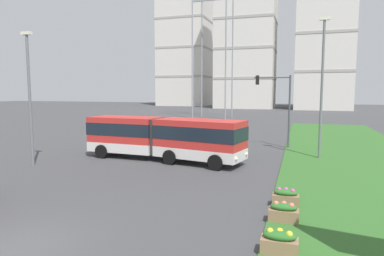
{
  "coord_description": "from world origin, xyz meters",
  "views": [
    {
      "loc": [
        8.35,
        -8.03,
        4.91
      ],
      "look_at": [
        0.78,
        15.66,
        2.2
      ],
      "focal_mm": 31.6,
      "sensor_mm": 36.0,
      "label": 1
    }
  ],
  "objects_px": {
    "streetlight_left": "(30,93)",
    "apartment_tower_centre": "(324,38)",
    "traffic_light_far_right": "(278,99)",
    "apartment_tower_west": "(186,51)",
    "flower_planter_1": "(284,212)",
    "flower_planter_2": "(286,197)",
    "flower_planter_0": "(279,242)",
    "apartment_tower_westcentre": "(247,37)",
    "articulated_bus": "(163,137)",
    "streetlight_median": "(322,83)"
  },
  "relations": [
    {
      "from": "flower_planter_0",
      "to": "apartment_tower_centre",
      "type": "relative_size",
      "value": 0.03
    },
    {
      "from": "streetlight_left",
      "to": "flower_planter_2",
      "type": "bearing_deg",
      "value": -11.34
    },
    {
      "from": "articulated_bus",
      "to": "apartment_tower_westcentre",
      "type": "xyz_separation_m",
      "value": [
        -6.31,
        78.81,
        18.91
      ]
    },
    {
      "from": "articulated_bus",
      "to": "traffic_light_far_right",
      "type": "bearing_deg",
      "value": 46.99
    },
    {
      "from": "streetlight_left",
      "to": "apartment_tower_centre",
      "type": "relative_size",
      "value": 0.23
    },
    {
      "from": "streetlight_median",
      "to": "apartment_tower_centre",
      "type": "relative_size",
      "value": 0.26
    },
    {
      "from": "apartment_tower_west",
      "to": "apartment_tower_centre",
      "type": "height_order",
      "value": "apartment_tower_centre"
    },
    {
      "from": "flower_planter_0",
      "to": "streetlight_left",
      "type": "bearing_deg",
      "value": 154.49
    },
    {
      "from": "streetlight_left",
      "to": "apartment_tower_west",
      "type": "distance_m",
      "value": 98.9
    },
    {
      "from": "streetlight_left",
      "to": "apartment_tower_centre",
      "type": "xyz_separation_m",
      "value": [
        22.42,
        83.11,
        14.53
      ]
    },
    {
      "from": "streetlight_left",
      "to": "apartment_tower_centre",
      "type": "distance_m",
      "value": 87.3
    },
    {
      "from": "flower_planter_2",
      "to": "streetlight_left",
      "type": "height_order",
      "value": "streetlight_left"
    },
    {
      "from": "articulated_bus",
      "to": "flower_planter_0",
      "type": "relative_size",
      "value": 10.89
    },
    {
      "from": "traffic_light_far_right",
      "to": "apartment_tower_west",
      "type": "height_order",
      "value": "apartment_tower_west"
    },
    {
      "from": "streetlight_median",
      "to": "apartment_tower_west",
      "type": "height_order",
      "value": "apartment_tower_west"
    },
    {
      "from": "streetlight_median",
      "to": "apartment_tower_westcentre",
      "type": "xyz_separation_m",
      "value": [
        -16.97,
        74.95,
        15.08
      ]
    },
    {
      "from": "streetlight_median",
      "to": "apartment_tower_west",
      "type": "distance_m",
      "value": 96.98
    },
    {
      "from": "articulated_bus",
      "to": "apartment_tower_centre",
      "type": "height_order",
      "value": "apartment_tower_centre"
    },
    {
      "from": "flower_planter_0",
      "to": "flower_planter_2",
      "type": "relative_size",
      "value": 1.0
    },
    {
      "from": "flower_planter_2",
      "to": "traffic_light_far_right",
      "type": "distance_m",
      "value": 15.99
    },
    {
      "from": "flower_planter_2",
      "to": "apartment_tower_centre",
      "type": "distance_m",
      "value": 88.65
    },
    {
      "from": "apartment_tower_west",
      "to": "apartment_tower_westcentre",
      "type": "distance_m",
      "value": 26.06
    },
    {
      "from": "flower_planter_2",
      "to": "streetlight_median",
      "type": "height_order",
      "value": "streetlight_median"
    },
    {
      "from": "articulated_bus",
      "to": "streetlight_median",
      "type": "distance_m",
      "value": 11.97
    },
    {
      "from": "apartment_tower_west",
      "to": "flower_planter_2",
      "type": "bearing_deg",
      "value": -69.01
    },
    {
      "from": "flower_planter_0",
      "to": "flower_planter_1",
      "type": "bearing_deg",
      "value": 90.0
    },
    {
      "from": "traffic_light_far_right",
      "to": "apartment_tower_centre",
      "type": "xyz_separation_m",
      "value": [
        7.36,
        70.94,
        15.07
      ]
    },
    {
      "from": "streetlight_left",
      "to": "apartment_tower_westcentre",
      "type": "relative_size",
      "value": 0.21
    },
    {
      "from": "flower_planter_2",
      "to": "apartment_tower_west",
      "type": "relative_size",
      "value": 0.03
    },
    {
      "from": "flower_planter_0",
      "to": "flower_planter_1",
      "type": "distance_m",
      "value": 2.64
    },
    {
      "from": "streetlight_median",
      "to": "apartment_tower_centre",
      "type": "distance_m",
      "value": 76.4
    },
    {
      "from": "flower_planter_1",
      "to": "streetlight_left",
      "type": "distance_m",
      "value": 17.75
    },
    {
      "from": "articulated_bus",
      "to": "flower_planter_1",
      "type": "relative_size",
      "value": 10.89
    },
    {
      "from": "articulated_bus",
      "to": "flower_planter_2",
      "type": "height_order",
      "value": "articulated_bus"
    },
    {
      "from": "apartment_tower_west",
      "to": "streetlight_left",
      "type": "bearing_deg",
      "value": -77.31
    },
    {
      "from": "flower_planter_0",
      "to": "streetlight_median",
      "type": "height_order",
      "value": "streetlight_median"
    },
    {
      "from": "flower_planter_0",
      "to": "apartment_tower_west",
      "type": "height_order",
      "value": "apartment_tower_west"
    },
    {
      "from": "flower_planter_0",
      "to": "flower_planter_2",
      "type": "height_order",
      "value": "same"
    },
    {
      "from": "flower_planter_1",
      "to": "flower_planter_2",
      "type": "height_order",
      "value": "same"
    },
    {
      "from": "articulated_bus",
      "to": "apartment_tower_west",
      "type": "xyz_separation_m",
      "value": [
        -29.14,
        91.26,
        17.31
      ]
    },
    {
      "from": "traffic_light_far_right",
      "to": "apartment_tower_centre",
      "type": "distance_m",
      "value": 72.89
    },
    {
      "from": "flower_planter_2",
      "to": "apartment_tower_centre",
      "type": "xyz_separation_m",
      "value": [
        6.01,
        86.4,
        18.9
      ]
    },
    {
      "from": "flower_planter_0",
      "to": "apartment_tower_centre",
      "type": "height_order",
      "value": "apartment_tower_centre"
    },
    {
      "from": "traffic_light_far_right",
      "to": "streetlight_left",
      "type": "distance_m",
      "value": 19.37
    },
    {
      "from": "flower_planter_2",
      "to": "traffic_light_far_right",
      "type": "xyz_separation_m",
      "value": [
        -1.35,
        15.46,
        3.82
      ]
    },
    {
      "from": "streetlight_median",
      "to": "articulated_bus",
      "type": "bearing_deg",
      "value": -160.1
    },
    {
      "from": "flower_planter_2",
      "to": "apartment_tower_westcentre",
      "type": "height_order",
      "value": "apartment_tower_westcentre"
    },
    {
      "from": "flower_planter_1",
      "to": "apartment_tower_centre",
      "type": "relative_size",
      "value": 0.03
    },
    {
      "from": "flower_planter_0",
      "to": "streetlight_left",
      "type": "distance_m",
      "value": 18.69
    },
    {
      "from": "apartment_tower_centre",
      "to": "streetlight_median",
      "type": "bearing_deg",
      "value": -93.14
    }
  ]
}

